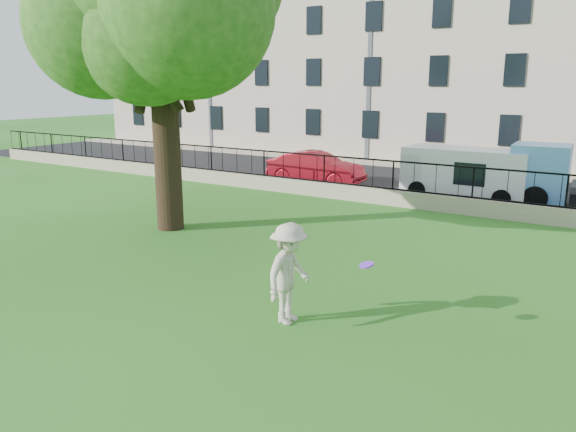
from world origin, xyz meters
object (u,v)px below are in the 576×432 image
Objects in this scene: man at (289,273)px; frisbee at (367,265)px; red_sedan at (316,168)px; white_van at (466,174)px.

man is 7.44× the size of frisbee.
red_sedan is (-8.77, 13.38, -0.63)m from frisbee.
frisbee is 0.06× the size of red_sedan.
man is at bearing -87.55° from white_van.
red_sedan is at bearing -177.03° from white_van.
man is 0.45× the size of red_sedan.
man is at bearing -169.94° from frisbee.
frisbee is 13.84m from white_van.
white_van is (6.77, 0.30, 0.28)m from red_sedan.
man is 13.96m from white_van.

